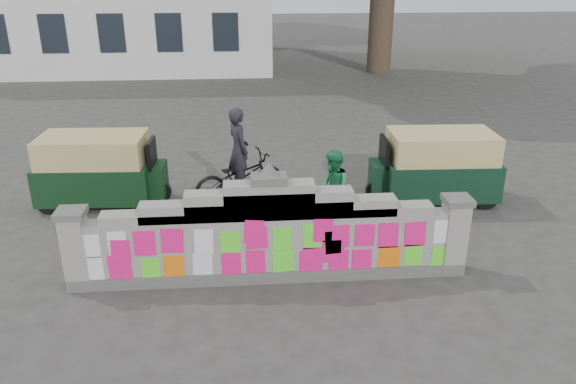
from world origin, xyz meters
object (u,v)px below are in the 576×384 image
cyclist_bike (240,177)px  cyclist_rider (239,161)px  rickshaw_left (99,169)px  pedestrian (333,189)px  rickshaw_right (436,166)px

cyclist_bike → cyclist_rider: bearing=-112.3°
cyclist_bike → rickshaw_left: size_ratio=0.74×
cyclist_bike → rickshaw_left: 2.96m
cyclist_rider → pedestrian: cyclist_rider is taller
cyclist_bike → pedestrian: size_ratio=1.33×
pedestrian → rickshaw_left: 4.96m
rickshaw_left → rickshaw_right: (7.13, -0.42, 0.01)m
cyclist_rider → cyclist_bike: bearing=67.7°
cyclist_rider → pedestrian: size_ratio=1.18×
cyclist_rider → pedestrian: bearing=-150.0°
rickshaw_left → rickshaw_right: 7.14m
cyclist_rider → rickshaw_right: cyclist_rider is taller
pedestrian → rickshaw_right: (2.40, 1.07, 0.02)m
cyclist_rider → rickshaw_left: 2.95m
cyclist_bike → cyclist_rider: size_ratio=1.12×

